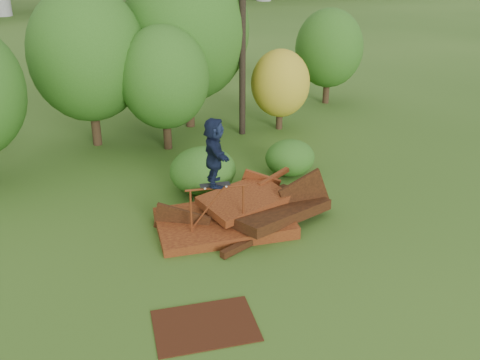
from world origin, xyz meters
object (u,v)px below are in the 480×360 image
scrap_pile (243,214)px  flat_plate (205,325)px  skater (214,152)px  utility_pole (243,5)px

scrap_pile → flat_plate: bearing=-130.0°
skater → utility_pole: (5.32, 7.77, 2.87)m
scrap_pile → utility_pole: (4.21, 7.42, 5.24)m
scrap_pile → flat_plate: scrap_pile is taller
scrap_pile → flat_plate: (-3.11, -3.70, -0.33)m
scrap_pile → skater: 2.64m
skater → utility_pole: bearing=-15.7°
scrap_pile → skater: (-1.11, -0.35, 2.37)m
flat_plate → skater: bearing=59.2°
flat_plate → utility_pole: size_ratio=0.21×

